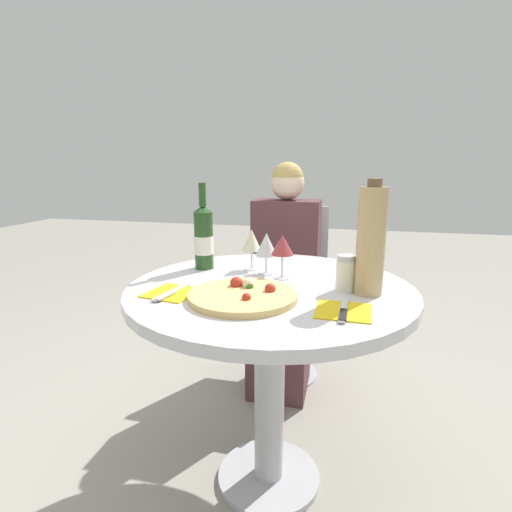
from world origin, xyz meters
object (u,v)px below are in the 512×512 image
Objects in this scene: chair_behind_diner at (287,294)px; tall_carafe at (371,241)px; seated_diner at (283,290)px; wine_bottle at (204,237)px; dining_table at (270,325)px; pizza_large at (243,295)px.

tall_carafe is (0.39, -0.86, 0.48)m from chair_behind_diner.
seated_diner is 3.29× the size of tall_carafe.
wine_bottle is at bearing 67.62° from seated_diner.
chair_behind_diner is 0.84m from wine_bottle.
chair_behind_diner reaches higher than dining_table.
seated_diner is at bearing 118.23° from tall_carafe.
chair_behind_diner is at bearing 72.03° from wine_bottle.
chair_behind_diner reaches higher than pizza_large.
dining_table is 2.69× the size of tall_carafe.
seated_diner is at bearing 95.80° from dining_table.
wine_bottle is at bearing 151.35° from dining_table.
chair_behind_diner is (-0.07, 0.85, -0.17)m from dining_table.
chair_behind_diner is 1.05m from pizza_large.
chair_behind_diner is 0.80× the size of seated_diner.
seated_diner is 0.91m from tall_carafe.
tall_carafe is (0.61, -0.18, 0.05)m from wine_bottle.
wine_bottle is at bearing 127.75° from pizza_large.
pizza_large is (0.02, -0.85, 0.26)m from seated_diner.
tall_carafe is (0.37, 0.14, 0.16)m from pizza_large.
seated_diner is at bearing 91.25° from pizza_large.
dining_table is 0.71m from seated_diner.
wine_bottle is 0.64m from tall_carafe.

